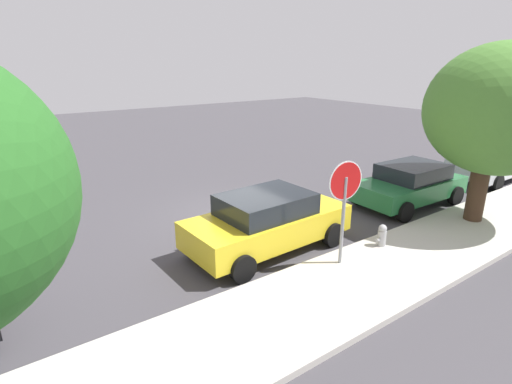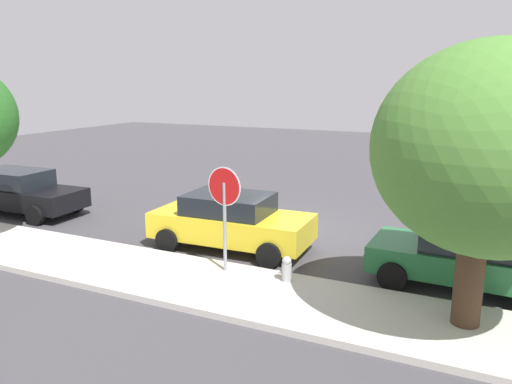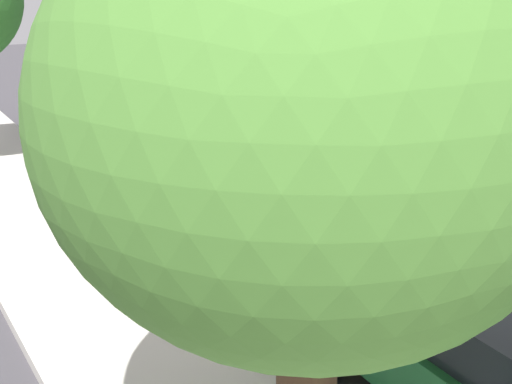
# 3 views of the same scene
# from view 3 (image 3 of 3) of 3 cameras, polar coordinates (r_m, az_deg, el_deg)

# --- Properties ---
(ground_plane) EXTENTS (60.00, 60.00, 0.00)m
(ground_plane) POSITION_cam_3_polar(r_m,az_deg,el_deg) (13.54, 7.83, -2.31)
(ground_plane) COLOR #423F44
(sidewalk_curb) EXTENTS (32.00, 2.53, 0.14)m
(sidewalk_curb) POSITION_cam_3_polar(r_m,az_deg,el_deg) (11.49, -12.38, -5.83)
(sidewalk_curb) COLOR beige
(sidewalk_curb) RESTS_ON ground_plane
(stop_sign) EXTENTS (0.89, 0.14, 2.60)m
(stop_sign) POSITION_cam_3_polar(r_m,az_deg,el_deg) (10.99, -8.91, 2.92)
(stop_sign) COLOR gray
(stop_sign) RESTS_ON ground_plane
(parked_car_yellow) EXTENTS (4.36, 2.18, 1.51)m
(parked_car_yellow) POSITION_cam_3_polar(r_m,az_deg,el_deg) (12.64, -2.31, 0.14)
(parked_car_yellow) COLOR yellow
(parked_car_yellow) RESTS_ON ground_plane
(parked_car_green) EXTENTS (4.04, 2.14, 1.39)m
(parked_car_green) POSITION_cam_3_polar(r_m,az_deg,el_deg) (8.13, 16.36, -11.08)
(parked_car_green) COLOR #236B38
(parked_car_green) RESTS_ON ground_plane
(parked_car_black) EXTENTS (4.56, 2.07, 1.50)m
(parked_car_black) POSITION_cam_3_polar(r_m,az_deg,el_deg) (20.25, -12.42, 6.23)
(parked_car_black) COLOR black
(parked_car_black) RESTS_ON ground_plane
(street_tree_mid_block) EXTENTS (4.00, 4.00, 5.18)m
(street_tree_mid_block) POSITION_cam_3_polar(r_m,az_deg,el_deg) (5.65, 3.92, 5.62)
(street_tree_mid_block) COLOR #422D1E
(street_tree_mid_block) RESTS_ON ground_plane
(fire_hydrant) EXTENTS (0.30, 0.22, 0.72)m
(fire_hydrant) POSITION_cam_3_polar(r_m,az_deg,el_deg) (10.11, -5.46, -6.95)
(fire_hydrant) COLOR #A5A5A8
(fire_hydrant) RESTS_ON ground_plane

